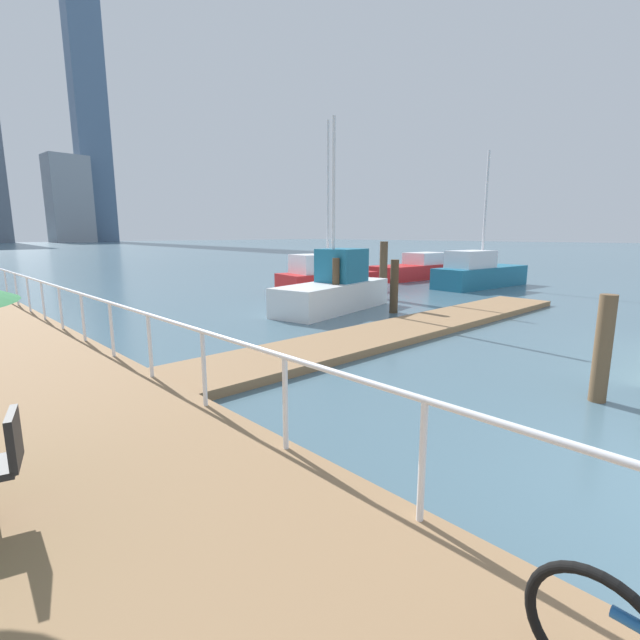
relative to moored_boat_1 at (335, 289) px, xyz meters
The scene contains 13 objects.
ground_plane 9.95m from the moored_boat_1, 123.75° to the left, with size 300.00×300.00×0.00m, color #476675.
floating_dock 4.26m from the moored_boat_1, 106.00° to the right, with size 15.70×2.00×0.18m, color #93704C.
boardwalk_railing 9.05m from the moored_boat_1, 163.51° to the right, with size 0.06×28.17×1.08m.
dock_piling_0 2.14m from the moored_boat_1, 60.85° to the right, with size 0.29×0.29×1.85m, color #473826.
dock_piling_2 10.02m from the moored_boat_1, 109.41° to the right, with size 0.27×0.27×1.79m, color brown.
dock_piling_3 0.63m from the moored_boat_1, 132.33° to the right, with size 0.25×0.25×1.91m, color #473826.
dock_piling_4 3.52m from the moored_boat_1, ahead, with size 0.33×0.33×2.41m, color brown.
moored_boat_1 is the anchor object (origin of this frame).
moored_boat_2 10.44m from the moored_boat_1, ahead, with size 6.18×2.32×6.78m.
moored_boat_3 13.21m from the moored_boat_1, 20.91° to the left, with size 7.57×2.78×1.57m.
moored_boat_5 5.15m from the moored_boat_1, 50.20° to the left, with size 4.91×2.72×7.72m.
skyline_tower_4 151.19m from the moored_boat_1, 77.98° to the left, with size 11.70×8.34×26.18m, color #8C939E.
skyline_tower_5 164.21m from the moored_boat_1, 74.85° to the left, with size 9.78×8.32×87.51m, color slate.
Camera 1 is at (-6.08, 0.27, 2.74)m, focal length 25.47 mm.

